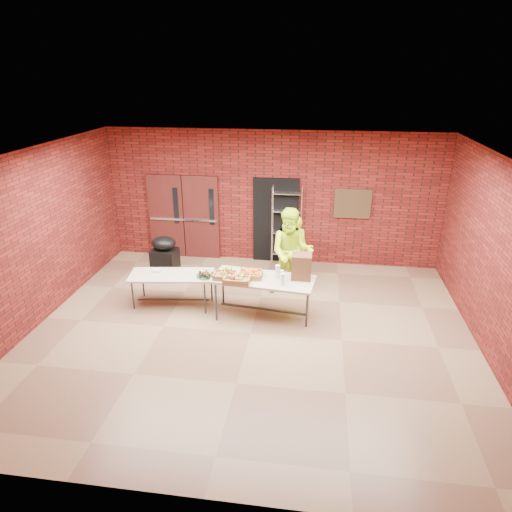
{
  "coord_description": "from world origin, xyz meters",
  "views": [
    {
      "loc": [
        1.1,
        -7.08,
        4.49
      ],
      "look_at": [
        -0.09,
        1.4,
        0.95
      ],
      "focal_mm": 32.0,
      "sensor_mm": 36.0,
      "label": 1
    }
  ],
  "objects": [
    {
      "name": "room",
      "position": [
        0.0,
        0.0,
        1.6
      ],
      "size": [
        8.08,
        7.08,
        3.28
      ],
      "color": "brown",
      "rests_on": "ground"
    },
    {
      "name": "double_doors",
      "position": [
        -2.2,
        3.44,
        1.05
      ],
      "size": [
        1.78,
        0.12,
        2.1
      ],
      "color": "#471514",
      "rests_on": "room"
    },
    {
      "name": "dark_doorway",
      "position": [
        0.1,
        3.46,
        1.05
      ],
      "size": [
        1.1,
        0.06,
        2.1
      ],
      "primitive_type": "cube",
      "color": "black",
      "rests_on": "room"
    },
    {
      "name": "bronze_plaque",
      "position": [
        1.9,
        3.45,
        1.55
      ],
      "size": [
        0.85,
        0.04,
        0.7
      ],
      "primitive_type": "cube",
      "color": "#402E19",
      "rests_on": "room"
    },
    {
      "name": "wire_rack",
      "position": [
        0.38,
        3.32,
        0.97
      ],
      "size": [
        0.72,
        0.26,
        1.94
      ],
      "primitive_type": null,
      "rotation": [
        0.0,
        0.0,
        -0.03
      ],
      "color": "silver",
      "rests_on": "room"
    },
    {
      "name": "table_left",
      "position": [
        -1.72,
        0.87,
        0.63
      ],
      "size": [
        1.74,
        0.9,
        0.68
      ],
      "rotation": [
        0.0,
        0.0,
        0.13
      ],
      "color": "#B7AB8C",
      "rests_on": "room"
    },
    {
      "name": "table_right",
      "position": [
        0.14,
        0.7,
        0.73
      ],
      "size": [
        2.01,
        1.03,
        0.79
      ],
      "rotation": [
        0.0,
        0.0,
        -0.12
      ],
      "color": "#B7AB8C",
      "rests_on": "room"
    },
    {
      "name": "basket_bananas",
      "position": [
        -0.58,
        0.61,
        0.85
      ],
      "size": [
        0.42,
        0.32,
        0.13
      ],
      "color": "#A57C42",
      "rests_on": "table_right"
    },
    {
      "name": "basket_oranges",
      "position": [
        -0.1,
        0.72,
        0.85
      ],
      "size": [
        0.45,
        0.35,
        0.14
      ],
      "color": "#A57C42",
      "rests_on": "table_right"
    },
    {
      "name": "basket_apples",
      "position": [
        -0.32,
        0.46,
        0.86
      ],
      "size": [
        0.49,
        0.38,
        0.15
      ],
      "color": "#A57C42",
      "rests_on": "table_right"
    },
    {
      "name": "muffin_tray",
      "position": [
        -1.01,
        0.87,
        0.73
      ],
      "size": [
        0.39,
        0.39,
        0.1
      ],
      "color": "#165523",
      "rests_on": "table_left"
    },
    {
      "name": "napkin_box",
      "position": [
        -2.05,
        0.92,
        0.71
      ],
      "size": [
        0.18,
        0.12,
        0.06
      ],
      "primitive_type": "cube",
      "color": "silver",
      "rests_on": "table_left"
    },
    {
      "name": "coffee_dispenser",
      "position": [
        0.86,
        0.81,
        1.04
      ],
      "size": [
        0.37,
        0.33,
        0.49
      ],
      "primitive_type": "cube",
      "color": "brown",
      "rests_on": "table_right"
    },
    {
      "name": "cup_stack_front",
      "position": [
        0.5,
        0.62,
        0.9
      ],
      "size": [
        0.07,
        0.07,
        0.22
      ],
      "primitive_type": "cylinder",
      "color": "silver",
      "rests_on": "table_right"
    },
    {
      "name": "cup_stack_mid",
      "position": [
        0.53,
        0.46,
        0.91
      ],
      "size": [
        0.08,
        0.08,
        0.24
      ],
      "primitive_type": "cylinder",
      "color": "silver",
      "rests_on": "table_right"
    },
    {
      "name": "cup_stack_back",
      "position": [
        0.41,
        0.75,
        0.93
      ],
      "size": [
        0.09,
        0.09,
        0.27
      ],
      "primitive_type": "cylinder",
      "color": "silver",
      "rests_on": "table_right"
    },
    {
      "name": "covered_grill",
      "position": [
        -2.28,
        2.08,
        0.51
      ],
      "size": [
        0.6,
        0.52,
        1.01
      ],
      "rotation": [
        0.0,
        0.0,
        -0.1
      ],
      "color": "black",
      "rests_on": "room"
    },
    {
      "name": "volunteer_woman",
      "position": [
        0.63,
        2.5,
        0.75
      ],
      "size": [
        0.6,
        0.44,
        1.5
      ],
      "primitive_type": "imported",
      "rotation": [
        0.0,
        0.0,
        3.3
      ],
      "color": "#C7F41B",
      "rests_on": "room"
    },
    {
      "name": "volunteer_man",
      "position": [
        0.61,
        1.73,
        0.94
      ],
      "size": [
        0.94,
        0.74,
        1.89
      ],
      "primitive_type": "imported",
      "rotation": [
        0.0,
        0.0,
        0.03
      ],
      "color": "#C7F41B",
      "rests_on": "room"
    }
  ]
}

